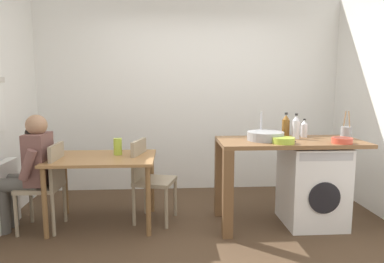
# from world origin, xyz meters

# --- Properties ---
(ground_plane) EXTENTS (5.46, 5.46, 0.00)m
(ground_plane) POSITION_xyz_m (0.00, 0.00, 0.00)
(ground_plane) COLOR #4C3826
(wall_back) EXTENTS (4.60, 0.10, 2.70)m
(wall_back) POSITION_xyz_m (0.00, 1.75, 1.35)
(wall_back) COLOR white
(wall_back) RESTS_ON ground_plane
(dining_table) EXTENTS (1.10, 0.76, 0.74)m
(dining_table) POSITION_xyz_m (-1.00, 0.48, 0.64)
(dining_table) COLOR #9E7042
(dining_table) RESTS_ON ground_plane
(chair_person_seat) EXTENTS (0.41, 0.41, 0.90)m
(chair_person_seat) POSITION_xyz_m (-1.54, 0.38, 0.51)
(chair_person_seat) COLOR gray
(chair_person_seat) RESTS_ON ground_plane
(chair_opposite) EXTENTS (0.49, 0.49, 0.90)m
(chair_opposite) POSITION_xyz_m (-0.52, 0.55, 0.51)
(chair_opposite) COLOR gray
(chair_opposite) RESTS_ON ground_plane
(seated_person) EXTENTS (0.50, 0.51, 1.20)m
(seated_person) POSITION_xyz_m (-1.70, 0.38, 0.67)
(seated_person) COLOR #595651
(seated_person) RESTS_ON ground_plane
(kitchen_counter) EXTENTS (1.50, 0.68, 0.92)m
(kitchen_counter) POSITION_xyz_m (0.77, 0.36, 0.76)
(kitchen_counter) COLOR brown
(kitchen_counter) RESTS_ON ground_plane
(washing_machine) EXTENTS (0.60, 0.61, 0.86)m
(washing_machine) POSITION_xyz_m (1.24, 0.36, 0.43)
(washing_machine) COLOR white
(washing_machine) RESTS_ON ground_plane
(sink_basin) EXTENTS (0.38, 0.38, 0.09)m
(sink_basin) POSITION_xyz_m (0.72, 0.36, 0.97)
(sink_basin) COLOR #9EA0A5
(sink_basin) RESTS_ON kitchen_counter
(tap) EXTENTS (0.02, 0.02, 0.28)m
(tap) POSITION_xyz_m (0.72, 0.54, 1.06)
(tap) COLOR #B2B2B7
(tap) RESTS_ON kitchen_counter
(bottle_tall_green) EXTENTS (0.08, 0.08, 0.28)m
(bottle_tall_green) POSITION_xyz_m (0.98, 0.51, 1.05)
(bottle_tall_green) COLOR brown
(bottle_tall_green) RESTS_ON kitchen_counter
(bottle_squat_brown) EXTENTS (0.08, 0.08, 0.27)m
(bottle_squat_brown) POSITION_xyz_m (1.07, 0.44, 1.04)
(bottle_squat_brown) COLOR silver
(bottle_squat_brown) RESTS_ON kitchen_counter
(bottle_clear_small) EXTENTS (0.07, 0.07, 0.20)m
(bottle_clear_small) POSITION_xyz_m (1.20, 0.54, 1.01)
(bottle_clear_small) COLOR silver
(bottle_clear_small) RESTS_ON kitchen_counter
(mixing_bowl) EXTENTS (0.22, 0.22, 0.06)m
(mixing_bowl) POSITION_xyz_m (0.84, 0.16, 0.95)
(mixing_bowl) COLOR #A8C63D
(mixing_bowl) RESTS_ON kitchen_counter
(utensil_crock) EXTENTS (0.11, 0.11, 0.30)m
(utensil_crock) POSITION_xyz_m (1.61, 0.41, 0.99)
(utensil_crock) COLOR gray
(utensil_crock) RESTS_ON kitchen_counter
(colander) EXTENTS (0.20, 0.20, 0.06)m
(colander) POSITION_xyz_m (1.43, 0.14, 0.95)
(colander) COLOR #D84C38
(colander) RESTS_ON kitchen_counter
(vase) EXTENTS (0.09, 0.09, 0.18)m
(vase) POSITION_xyz_m (-0.85, 0.58, 0.83)
(vase) COLOR #A8C63D
(vase) RESTS_ON dining_table
(scissors) EXTENTS (0.15, 0.06, 0.01)m
(scissors) POSITION_xyz_m (0.93, 0.26, 0.92)
(scissors) COLOR #B2B2B7
(scissors) RESTS_ON kitchen_counter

